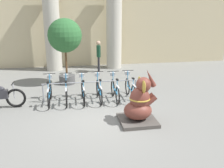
{
  "coord_description": "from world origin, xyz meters",
  "views": [
    {
      "loc": [
        -0.94,
        -7.57,
        3.5
      ],
      "look_at": [
        0.5,
        0.7,
        1.0
      ],
      "focal_mm": 40.0,
      "sensor_mm": 36.0,
      "label": 1
    }
  ],
  "objects_px": {
    "bicycle_2": "(83,91)",
    "bicycle_3": "(99,90)",
    "bicycle_4": "(115,90)",
    "potted_tree": "(65,38)",
    "bicycle_1": "(66,92)",
    "elephant_statue": "(139,105)",
    "person_pedestrian": "(99,53)",
    "bicycle_0": "(50,93)",
    "bicycle_5": "(130,88)"
  },
  "relations": [
    {
      "from": "bicycle_1",
      "to": "bicycle_2",
      "type": "bearing_deg",
      "value": -2.89
    },
    {
      "from": "bicycle_3",
      "to": "person_pedestrian",
      "type": "relative_size",
      "value": 0.97
    },
    {
      "from": "bicycle_4",
      "to": "person_pedestrian",
      "type": "xyz_separation_m",
      "value": [
        -0.06,
        4.84,
        0.68
      ]
    },
    {
      "from": "bicycle_0",
      "to": "bicycle_5",
      "type": "relative_size",
      "value": 1.0
    },
    {
      "from": "bicycle_0",
      "to": "bicycle_3",
      "type": "distance_m",
      "value": 1.92
    },
    {
      "from": "potted_tree",
      "to": "person_pedestrian",
      "type": "bearing_deg",
      "value": 49.91
    },
    {
      "from": "bicycle_0",
      "to": "person_pedestrian",
      "type": "bearing_deg",
      "value": 62.56
    },
    {
      "from": "potted_tree",
      "to": "bicycle_1",
      "type": "bearing_deg",
      "value": -90.42
    },
    {
      "from": "bicycle_0",
      "to": "bicycle_3",
      "type": "bearing_deg",
      "value": 0.28
    },
    {
      "from": "bicycle_4",
      "to": "bicycle_2",
      "type": "bearing_deg",
      "value": 179.8
    },
    {
      "from": "bicycle_0",
      "to": "elephant_statue",
      "type": "xyz_separation_m",
      "value": [
        2.95,
        -2.25,
        0.18
      ]
    },
    {
      "from": "bicycle_3",
      "to": "potted_tree",
      "type": "distance_m",
      "value": 3.42
    },
    {
      "from": "bicycle_1",
      "to": "bicycle_2",
      "type": "xyz_separation_m",
      "value": [
        0.64,
        -0.03,
        0.0
      ]
    },
    {
      "from": "bicycle_0",
      "to": "potted_tree",
      "type": "relative_size",
      "value": 0.56
    },
    {
      "from": "bicycle_2",
      "to": "bicycle_4",
      "type": "bearing_deg",
      "value": -0.2
    },
    {
      "from": "bicycle_4",
      "to": "potted_tree",
      "type": "height_order",
      "value": "potted_tree"
    },
    {
      "from": "bicycle_5",
      "to": "bicycle_0",
      "type": "bearing_deg",
      "value": -179.56
    },
    {
      "from": "bicycle_3",
      "to": "potted_tree",
      "type": "relative_size",
      "value": 0.56
    },
    {
      "from": "bicycle_0",
      "to": "bicycle_5",
      "type": "height_order",
      "value": "same"
    },
    {
      "from": "bicycle_1",
      "to": "potted_tree",
      "type": "bearing_deg",
      "value": 89.58
    },
    {
      "from": "bicycle_2",
      "to": "person_pedestrian",
      "type": "height_order",
      "value": "person_pedestrian"
    },
    {
      "from": "bicycle_0",
      "to": "potted_tree",
      "type": "distance_m",
      "value": 3.25
    },
    {
      "from": "bicycle_2",
      "to": "bicycle_5",
      "type": "bearing_deg",
      "value": 1.4
    },
    {
      "from": "bicycle_3",
      "to": "bicycle_4",
      "type": "distance_m",
      "value": 0.64
    },
    {
      "from": "elephant_statue",
      "to": "person_pedestrian",
      "type": "xyz_separation_m",
      "value": [
        -0.45,
        7.06,
        0.5
      ]
    },
    {
      "from": "bicycle_2",
      "to": "potted_tree",
      "type": "relative_size",
      "value": 0.56
    },
    {
      "from": "person_pedestrian",
      "to": "bicycle_1",
      "type": "bearing_deg",
      "value": -111.15
    },
    {
      "from": "bicycle_5",
      "to": "elephant_statue",
      "type": "bearing_deg",
      "value": -96.55
    },
    {
      "from": "bicycle_1",
      "to": "elephant_statue",
      "type": "height_order",
      "value": "elephant_statue"
    },
    {
      "from": "bicycle_3",
      "to": "elephant_statue",
      "type": "bearing_deg",
      "value": -65.64
    },
    {
      "from": "bicycle_4",
      "to": "bicycle_5",
      "type": "relative_size",
      "value": 1.0
    },
    {
      "from": "person_pedestrian",
      "to": "potted_tree",
      "type": "xyz_separation_m",
      "value": [
        -1.84,
        -2.19,
        1.12
      ]
    },
    {
      "from": "bicycle_2",
      "to": "elephant_statue",
      "type": "bearing_deg",
      "value": -53.23
    },
    {
      "from": "bicycle_1",
      "to": "elephant_statue",
      "type": "xyz_separation_m",
      "value": [
        2.3,
        -2.26,
        0.18
      ]
    },
    {
      "from": "bicycle_3",
      "to": "bicycle_4",
      "type": "height_order",
      "value": "same"
    },
    {
      "from": "bicycle_0",
      "to": "bicycle_1",
      "type": "relative_size",
      "value": 1.0
    },
    {
      "from": "elephant_statue",
      "to": "person_pedestrian",
      "type": "height_order",
      "value": "person_pedestrian"
    },
    {
      "from": "bicycle_4",
      "to": "person_pedestrian",
      "type": "height_order",
      "value": "person_pedestrian"
    },
    {
      "from": "bicycle_3",
      "to": "bicycle_0",
      "type": "bearing_deg",
      "value": -179.72
    },
    {
      "from": "bicycle_0",
      "to": "bicycle_5",
      "type": "bearing_deg",
      "value": 0.44
    },
    {
      "from": "bicycle_0",
      "to": "elephant_statue",
      "type": "height_order",
      "value": "elephant_statue"
    },
    {
      "from": "bicycle_1",
      "to": "person_pedestrian",
      "type": "height_order",
      "value": "person_pedestrian"
    },
    {
      "from": "bicycle_1",
      "to": "bicycle_2",
      "type": "distance_m",
      "value": 0.64
    },
    {
      "from": "bicycle_4",
      "to": "elephant_statue",
      "type": "relative_size",
      "value": 0.99
    },
    {
      "from": "bicycle_0",
      "to": "bicycle_2",
      "type": "bearing_deg",
      "value": -0.99
    },
    {
      "from": "person_pedestrian",
      "to": "potted_tree",
      "type": "bearing_deg",
      "value": -130.09
    },
    {
      "from": "bicycle_1",
      "to": "bicycle_3",
      "type": "xyz_separation_m",
      "value": [
        1.28,
        -0.0,
        0.0
      ]
    },
    {
      "from": "bicycle_1",
      "to": "bicycle_2",
      "type": "relative_size",
      "value": 1.0
    },
    {
      "from": "bicycle_2",
      "to": "bicycle_3",
      "type": "distance_m",
      "value": 0.64
    },
    {
      "from": "bicycle_1",
      "to": "bicycle_5",
      "type": "relative_size",
      "value": 1.0
    }
  ]
}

